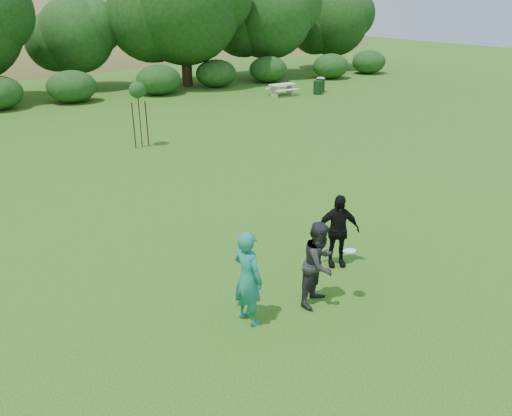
{
  "coord_description": "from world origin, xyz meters",
  "views": [
    {
      "loc": [
        -6.41,
        -6.94,
        6.07
      ],
      "look_at": [
        0.0,
        3.0,
        1.1
      ],
      "focal_mm": 35.0,
      "sensor_mm": 36.0,
      "label": 1
    }
  ],
  "objects_px": {
    "player_grey": "(319,263)",
    "sapling": "(137,92)",
    "player_teal": "(248,278)",
    "trash_can_near": "(318,88)",
    "player_black": "(337,231)",
    "trash_can_lidded": "(321,84)",
    "picnic_table": "(282,88)"
  },
  "relations": [
    {
      "from": "picnic_table",
      "to": "trash_can_lidded",
      "type": "bearing_deg",
      "value": -7.79
    },
    {
      "from": "sapling",
      "to": "player_black",
      "type": "bearing_deg",
      "value": -89.34
    },
    {
      "from": "player_grey",
      "to": "sapling",
      "type": "distance_m",
      "value": 13.87
    },
    {
      "from": "player_grey",
      "to": "picnic_table",
      "type": "bearing_deg",
      "value": 32.49
    },
    {
      "from": "player_teal",
      "to": "trash_can_near",
      "type": "height_order",
      "value": "player_teal"
    },
    {
      "from": "player_black",
      "to": "trash_can_near",
      "type": "bearing_deg",
      "value": 79.2
    },
    {
      "from": "player_grey",
      "to": "sapling",
      "type": "relative_size",
      "value": 0.66
    },
    {
      "from": "player_grey",
      "to": "player_teal",
      "type": "bearing_deg",
      "value": 148.62
    },
    {
      "from": "trash_can_near",
      "to": "sapling",
      "type": "bearing_deg",
      "value": -157.9
    },
    {
      "from": "trash_can_near",
      "to": "trash_can_lidded",
      "type": "distance_m",
      "value": 0.92
    },
    {
      "from": "player_black",
      "to": "trash_can_lidded",
      "type": "bearing_deg",
      "value": 78.72
    },
    {
      "from": "player_grey",
      "to": "player_black",
      "type": "bearing_deg",
      "value": 12.73
    },
    {
      "from": "player_teal",
      "to": "player_black",
      "type": "xyz_separation_m",
      "value": [
        3.05,
        0.82,
        -0.08
      ]
    },
    {
      "from": "player_grey",
      "to": "trash_can_lidded",
      "type": "distance_m",
      "value": 26.5
    },
    {
      "from": "player_grey",
      "to": "trash_can_near",
      "type": "distance_m",
      "value": 25.61
    },
    {
      "from": "sapling",
      "to": "trash_can_near",
      "type": "bearing_deg",
      "value": 22.1
    },
    {
      "from": "player_grey",
      "to": "sapling",
      "type": "height_order",
      "value": "sapling"
    },
    {
      "from": "trash_can_near",
      "to": "sapling",
      "type": "height_order",
      "value": "sapling"
    },
    {
      "from": "player_teal",
      "to": "trash_can_near",
      "type": "bearing_deg",
      "value": -52.55
    },
    {
      "from": "player_teal",
      "to": "player_grey",
      "type": "relative_size",
      "value": 1.07
    },
    {
      "from": "player_teal",
      "to": "player_grey",
      "type": "bearing_deg",
      "value": -107.93
    },
    {
      "from": "trash_can_lidded",
      "to": "picnic_table",
      "type": "bearing_deg",
      "value": 172.21
    },
    {
      "from": "player_black",
      "to": "picnic_table",
      "type": "xyz_separation_m",
      "value": [
        12.54,
        19.74,
        -0.4
      ]
    },
    {
      "from": "player_black",
      "to": "trash_can_near",
      "type": "xyz_separation_m",
      "value": [
        14.81,
        18.76,
        -0.47
      ]
    },
    {
      "from": "trash_can_lidded",
      "to": "sapling",
      "type": "bearing_deg",
      "value": -157.02
    },
    {
      "from": "player_teal",
      "to": "player_black",
      "type": "relative_size",
      "value": 1.09
    },
    {
      "from": "player_teal",
      "to": "picnic_table",
      "type": "xyz_separation_m",
      "value": [
        15.59,
        20.56,
        -0.48
      ]
    },
    {
      "from": "player_teal",
      "to": "picnic_table",
      "type": "relative_size",
      "value": 1.11
    },
    {
      "from": "picnic_table",
      "to": "trash_can_lidded",
      "type": "height_order",
      "value": "trash_can_lidded"
    },
    {
      "from": "player_teal",
      "to": "trash_can_near",
      "type": "xyz_separation_m",
      "value": [
        17.86,
        19.58,
        -0.55
      ]
    },
    {
      "from": "player_teal",
      "to": "sapling",
      "type": "height_order",
      "value": "sapling"
    },
    {
      "from": "player_black",
      "to": "picnic_table",
      "type": "height_order",
      "value": "player_black"
    }
  ]
}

